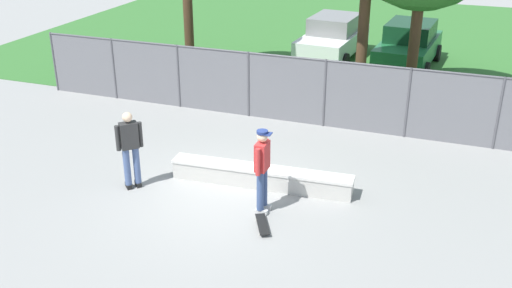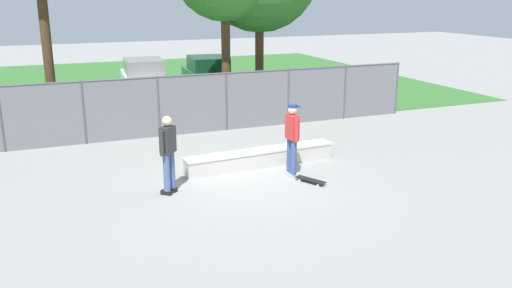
{
  "view_description": "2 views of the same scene",
  "coord_description": "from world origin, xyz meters",
  "px_view_note": "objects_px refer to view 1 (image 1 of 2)",
  "views": [
    {
      "loc": [
        4.68,
        -10.48,
        6.34
      ],
      "look_at": [
        0.78,
        0.1,
        1.3
      ],
      "focal_mm": 41.18,
      "sensor_mm": 36.0,
      "label": 1
    },
    {
      "loc": [
        -4.47,
        -11.75,
        4.43
      ],
      "look_at": [
        0.31,
        0.03,
        0.82
      ],
      "focal_mm": 37.35,
      "sensor_mm": 36.0,
      "label": 2
    }
  ],
  "objects_px": {
    "skateboarder": "(262,167)",
    "skateboard": "(262,224)",
    "car_white": "(333,37)",
    "bystander": "(130,147)",
    "car_green": "(409,45)",
    "concrete_ledge": "(261,177)"
  },
  "relations": [
    {
      "from": "skateboarder",
      "to": "skateboard",
      "type": "distance_m",
      "value": 1.16
    },
    {
      "from": "car_white",
      "to": "bystander",
      "type": "relative_size",
      "value": 2.38
    },
    {
      "from": "skateboarder",
      "to": "car_white",
      "type": "height_order",
      "value": "skateboarder"
    },
    {
      "from": "skateboard",
      "to": "car_green",
      "type": "distance_m",
      "value": 12.55
    },
    {
      "from": "car_green",
      "to": "bystander",
      "type": "bearing_deg",
      "value": -111.29
    },
    {
      "from": "skateboard",
      "to": "bystander",
      "type": "distance_m",
      "value": 3.5
    },
    {
      "from": "car_white",
      "to": "car_green",
      "type": "height_order",
      "value": "same"
    },
    {
      "from": "car_white",
      "to": "skateboard",
      "type": "bearing_deg",
      "value": -82.81
    },
    {
      "from": "skateboard",
      "to": "concrete_ledge",
      "type": "bearing_deg",
      "value": 110.67
    },
    {
      "from": "concrete_ledge",
      "to": "skateboard",
      "type": "height_order",
      "value": "concrete_ledge"
    },
    {
      "from": "skateboarder",
      "to": "car_green",
      "type": "xyz_separation_m",
      "value": [
        1.53,
        11.86,
        -0.19
      ]
    },
    {
      "from": "car_green",
      "to": "skateboarder",
      "type": "bearing_deg",
      "value": -97.34
    },
    {
      "from": "concrete_ledge",
      "to": "car_white",
      "type": "relative_size",
      "value": 0.97
    },
    {
      "from": "skateboard",
      "to": "bystander",
      "type": "height_order",
      "value": "bystander"
    },
    {
      "from": "skateboarder",
      "to": "car_white",
      "type": "distance_m",
      "value": 12.09
    },
    {
      "from": "skateboarder",
      "to": "car_green",
      "type": "height_order",
      "value": "skateboarder"
    },
    {
      "from": "bystander",
      "to": "car_green",
      "type": "bearing_deg",
      "value": 68.71
    },
    {
      "from": "skateboard",
      "to": "car_white",
      "type": "relative_size",
      "value": 0.19
    },
    {
      "from": "skateboard",
      "to": "car_green",
      "type": "xyz_separation_m",
      "value": [
        1.3,
        12.46,
        0.77
      ]
    },
    {
      "from": "car_green",
      "to": "bystander",
      "type": "xyz_separation_m",
      "value": [
        -4.62,
        -11.87,
        0.17
      ]
    },
    {
      "from": "skateboarder",
      "to": "bystander",
      "type": "distance_m",
      "value": 3.1
    },
    {
      "from": "concrete_ledge",
      "to": "skateboarder",
      "type": "relative_size",
      "value": 2.29
    }
  ]
}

